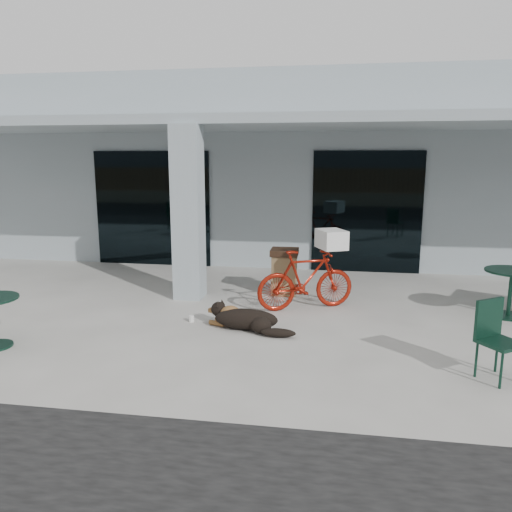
% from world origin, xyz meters
% --- Properties ---
extents(ground, '(80.00, 80.00, 0.00)m').
position_xyz_m(ground, '(0.00, 0.00, 0.00)').
color(ground, '#B9B5AE').
rests_on(ground, ground).
extents(building, '(22.00, 7.00, 4.50)m').
position_xyz_m(building, '(0.00, 8.50, 2.25)').
color(building, '#9CA8B1').
rests_on(building, ground).
extents(storefront_glass_left, '(2.80, 0.06, 2.70)m').
position_xyz_m(storefront_glass_left, '(-3.20, 4.98, 1.35)').
color(storefront_glass_left, black).
rests_on(storefront_glass_left, ground).
extents(storefront_glass_right, '(2.40, 0.06, 2.70)m').
position_xyz_m(storefront_glass_right, '(1.80, 4.98, 1.35)').
color(storefront_glass_right, black).
rests_on(storefront_glass_right, ground).
extents(column, '(0.50, 0.50, 3.12)m').
position_xyz_m(column, '(-1.50, 2.30, 1.56)').
color(column, '#9CA8B1').
rests_on(column, ground).
extents(overhang, '(22.00, 2.80, 0.18)m').
position_xyz_m(overhang, '(0.00, 3.60, 3.21)').
color(overhang, '#9CA8B1').
rests_on(overhang, column).
extents(bicycle, '(1.76, 1.15, 1.03)m').
position_xyz_m(bicycle, '(0.66, 1.90, 0.52)').
color(bicycle, maroon).
rests_on(bicycle, ground).
extents(laundry_basket, '(0.59, 0.66, 0.32)m').
position_xyz_m(laundry_basket, '(1.07, 2.09, 1.19)').
color(laundry_basket, white).
rests_on(laundry_basket, bicycle).
extents(dog, '(1.17, 0.72, 0.37)m').
position_xyz_m(dog, '(-0.15, 0.70, 0.18)').
color(dog, black).
rests_on(dog, ground).
extents(cup_near_dog, '(0.09, 0.09, 0.10)m').
position_xyz_m(cup_near_dog, '(-1.07, 0.92, 0.05)').
color(cup_near_dog, white).
rests_on(cup_near_dog, ground).
extents(cafe_table_far, '(1.03, 1.03, 0.78)m').
position_xyz_m(cafe_table_far, '(3.95, 2.00, 0.39)').
color(cafe_table_far, '#113326').
rests_on(cafe_table_far, ground).
extents(cafe_chair_far_a, '(0.61, 0.62, 0.93)m').
position_xyz_m(cafe_chair_far_a, '(3.05, -0.53, 0.47)').
color(cafe_chair_far_a, '#113326').
rests_on(cafe_chair_far_a, ground).
extents(trash_receptacle, '(0.52, 0.52, 0.87)m').
position_xyz_m(trash_receptacle, '(0.20, 2.80, 0.43)').
color(trash_receptacle, brown).
rests_on(trash_receptacle, ground).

